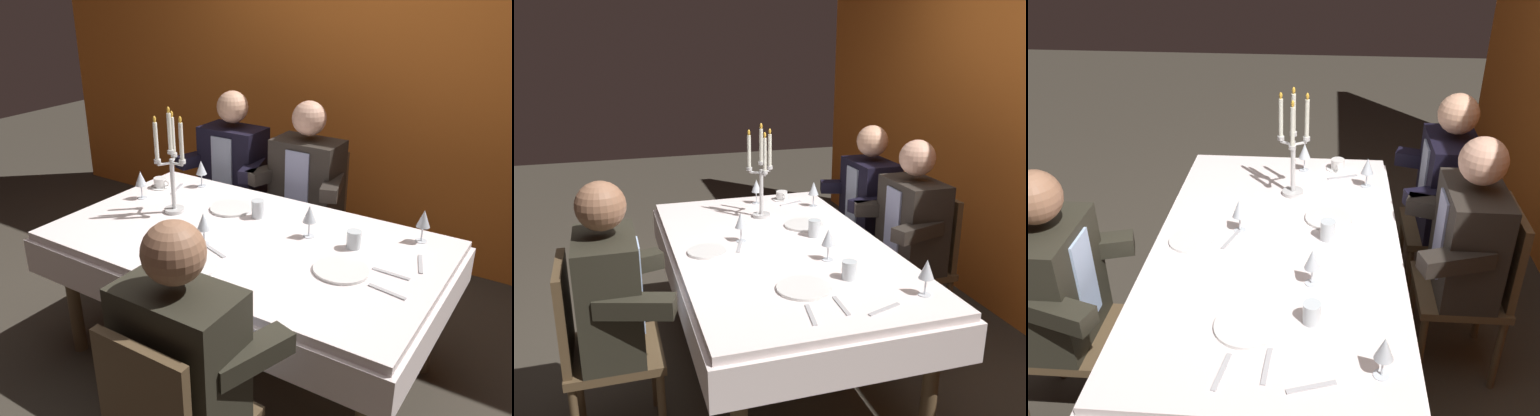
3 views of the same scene
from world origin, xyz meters
TOP-DOWN VIEW (x-y plane):
  - ground_plane at (0.00, 0.00)m, footprint 12.00×12.00m
  - dining_table at (0.00, 0.00)m, footprint 1.94×1.14m
  - candelabra at (-0.50, 0.05)m, footprint 0.15×0.17m
  - dinner_plate_0 at (-0.01, -0.38)m, footprint 0.20×0.20m
  - dinner_plate_1 at (-0.26, 0.24)m, footprint 0.23×0.23m
  - dinner_plate_2 at (0.54, -0.06)m, footprint 0.25×0.25m
  - wine_glass_0 at (0.74, 0.42)m, footprint 0.07×0.07m
  - wine_glass_1 at (0.26, 0.17)m, footprint 0.07×0.07m
  - wine_glass_2 at (-0.79, 0.10)m, footprint 0.07×0.07m
  - wine_glass_3 at (-0.61, 0.44)m, footprint 0.07×0.07m
  - wine_glass_4 at (-0.12, -0.18)m, footprint 0.07×0.07m
  - water_tumbler_0 at (0.49, 0.18)m, footprint 0.07×0.07m
  - water_tumbler_1 at (-0.08, 0.23)m, footprint 0.07×0.07m
  - coffee_cup_0 at (-0.81, 0.28)m, footprint 0.13×0.12m
  - spoon_0 at (0.73, 0.03)m, footprint 0.17×0.03m
  - spoon_1 at (0.77, -0.11)m, footprint 0.17×0.05m
  - spoon_2 at (-0.71, 0.31)m, footprint 0.07×0.17m
  - spoon_3 at (0.81, 0.19)m, footprint 0.07×0.17m
  - spoon_4 at (-0.04, -0.21)m, footprint 0.17×0.07m
  - seated_diner_0 at (-0.69, 0.89)m, footprint 0.63×0.48m
  - seated_diner_1 at (-0.13, 0.89)m, footprint 0.63×0.48m
  - seated_diner_2 at (0.32, -0.89)m, footprint 0.63×0.48m

SIDE VIEW (x-z plane):
  - ground_plane at x=0.00m, z-range 0.00..0.00m
  - dining_table at x=0.00m, z-range 0.25..0.99m
  - seated_diner_0 at x=-0.69m, z-range 0.12..1.36m
  - seated_diner_1 at x=-0.13m, z-range 0.12..1.36m
  - seated_diner_2 at x=0.32m, z-range 0.12..1.36m
  - spoon_0 at x=0.73m, z-range 0.74..0.75m
  - spoon_1 at x=0.77m, z-range 0.74..0.75m
  - spoon_2 at x=-0.71m, z-range 0.74..0.75m
  - spoon_3 at x=0.81m, z-range 0.74..0.75m
  - spoon_4 at x=-0.04m, z-range 0.74..0.75m
  - dinner_plate_0 at x=-0.01m, z-range 0.74..0.75m
  - dinner_plate_1 at x=-0.26m, z-range 0.74..0.75m
  - dinner_plate_2 at x=0.54m, z-range 0.74..0.75m
  - coffee_cup_0 at x=-0.81m, z-range 0.74..0.80m
  - water_tumbler_0 at x=0.49m, z-range 0.74..0.83m
  - water_tumbler_1 at x=-0.08m, z-range 0.74..0.84m
  - wine_glass_2 at x=-0.79m, z-range 0.77..0.94m
  - wine_glass_0 at x=0.74m, z-range 0.77..0.94m
  - wine_glass_1 at x=0.26m, z-range 0.77..0.94m
  - wine_glass_3 at x=-0.61m, z-range 0.77..0.94m
  - wine_glass_4 at x=-0.12m, z-range 0.77..0.94m
  - candelabra at x=-0.50m, z-range 0.71..1.29m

